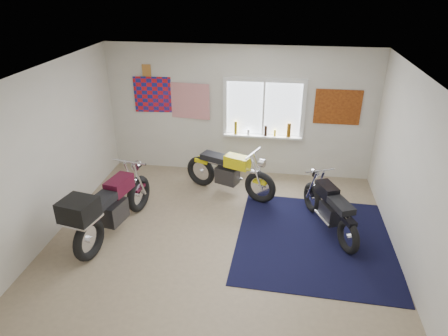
# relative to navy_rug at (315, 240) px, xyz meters

# --- Properties ---
(ground) EXTENTS (5.50, 5.50, 0.00)m
(ground) POSITION_rel_navy_rug_xyz_m (-1.52, -0.15, -0.01)
(ground) COLOR #9E896B
(ground) RESTS_ON ground
(room_shell) EXTENTS (5.50, 5.50, 5.50)m
(room_shell) POSITION_rel_navy_rug_xyz_m (-1.52, -0.15, 1.63)
(room_shell) COLOR white
(room_shell) RESTS_ON ground
(navy_rug) EXTENTS (2.59, 2.68, 0.01)m
(navy_rug) POSITION_rel_navy_rug_xyz_m (0.00, 0.00, 0.00)
(navy_rug) COLOR black
(navy_rug) RESTS_ON ground
(window_assembly) EXTENTS (1.66, 0.17, 1.26)m
(window_assembly) POSITION_rel_navy_rug_xyz_m (-1.02, 2.32, 1.36)
(window_assembly) COLOR white
(window_assembly) RESTS_ON room_shell
(oil_bottles) EXTENTS (1.17, 0.09, 0.30)m
(oil_bottles) POSITION_rel_navy_rug_xyz_m (-0.89, 2.25, 1.02)
(oil_bottles) COLOR olive
(oil_bottles) RESTS_ON window_assembly
(flag_display) EXTENTS (1.60, 0.10, 1.17)m
(flag_display) POSITION_rel_navy_rug_xyz_m (-3.42, 2.33, 2.14)
(flag_display) COLOR red
(flag_display) RESTS_ON room_shell
(triumph_poster) EXTENTS (0.90, 0.03, 0.70)m
(triumph_poster) POSITION_rel_navy_rug_xyz_m (0.43, 2.33, 1.54)
(triumph_poster) COLOR #A54C14
(triumph_poster) RESTS_ON room_shell
(yellow_triumph) EXTENTS (1.87, 0.88, 0.99)m
(yellow_triumph) POSITION_rel_navy_rug_xyz_m (-1.59, 1.35, 0.43)
(yellow_triumph) COLOR black
(yellow_triumph) RESTS_ON ground
(black_chrome_bike) EXTENTS (0.84, 1.69, 0.92)m
(black_chrome_bike) POSITION_rel_navy_rug_xyz_m (0.23, 0.35, 0.40)
(black_chrome_bike) COLOR black
(black_chrome_bike) RESTS_ON navy_rug
(maroon_tourer) EXTENTS (0.85, 2.13, 1.08)m
(maroon_tourer) POSITION_rel_navy_rug_xyz_m (-3.31, -0.38, 0.56)
(maroon_tourer) COLOR black
(maroon_tourer) RESTS_ON ground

